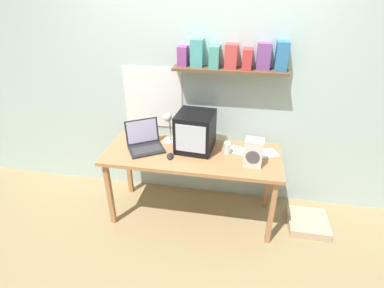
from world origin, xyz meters
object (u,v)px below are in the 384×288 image
(computer_mouse, at_px, (170,156))
(space_heater, at_px, (254,152))
(desk_lamp, at_px, (169,126))
(juice_glass, at_px, (227,149))
(loose_paper_near_monitor, at_px, (241,151))
(floor_cushion, at_px, (308,223))
(corner_desk, at_px, (192,159))
(laptop, at_px, (145,141))
(open_notebook, at_px, (264,153))
(crt_monitor, at_px, (195,132))

(computer_mouse, bearing_deg, space_heater, 0.92)
(desk_lamp, bearing_deg, juice_glass, -3.28)
(space_heater, distance_m, computer_mouse, 0.76)
(desk_lamp, height_order, space_heater, desk_lamp)
(loose_paper_near_monitor, height_order, floor_cushion, loose_paper_near_monitor)
(corner_desk, height_order, laptop, laptop)
(laptop, height_order, desk_lamp, desk_lamp)
(corner_desk, xyz_separation_m, desk_lamp, (-0.26, 0.17, 0.26))
(desk_lamp, distance_m, open_notebook, 0.96)
(juice_glass, bearing_deg, floor_cushion, -2.25)
(desk_lamp, distance_m, loose_paper_near_monitor, 0.74)
(space_heater, height_order, open_notebook, space_heater)
(juice_glass, distance_m, computer_mouse, 0.54)
(laptop, distance_m, space_heater, 1.05)
(desk_lamp, distance_m, juice_glass, 0.61)
(space_heater, bearing_deg, corner_desk, 176.80)
(loose_paper_near_monitor, bearing_deg, juice_glass, -154.60)
(computer_mouse, relative_size, floor_cushion, 0.29)
(laptop, relative_size, desk_lamp, 1.30)
(crt_monitor, xyz_separation_m, floor_cushion, (1.17, -0.07, -0.89))
(laptop, bearing_deg, computer_mouse, -57.62)
(computer_mouse, xyz_separation_m, floor_cushion, (1.37, 0.13, -0.72))
(corner_desk, height_order, floor_cushion, corner_desk)
(juice_glass, distance_m, space_heater, 0.29)
(corner_desk, height_order, crt_monitor, crt_monitor)
(floor_cushion, bearing_deg, loose_paper_near_monitor, 172.43)
(laptop, bearing_deg, juice_glass, -29.58)
(computer_mouse, relative_size, open_notebook, 0.40)
(floor_cushion, bearing_deg, corner_desk, -178.86)
(corner_desk, distance_m, open_notebook, 0.69)
(laptop, distance_m, desk_lamp, 0.28)
(computer_mouse, distance_m, open_notebook, 0.89)
(juice_glass, bearing_deg, corner_desk, -170.02)
(corner_desk, xyz_separation_m, juice_glass, (0.32, 0.06, 0.12))
(desk_lamp, bearing_deg, space_heater, -10.42)
(loose_paper_near_monitor, bearing_deg, crt_monitor, -176.71)
(juice_glass, relative_size, loose_paper_near_monitor, 0.41)
(corner_desk, distance_m, computer_mouse, 0.23)
(corner_desk, bearing_deg, crt_monitor, 81.17)
(juice_glass, distance_m, floor_cushion, 1.14)
(corner_desk, bearing_deg, open_notebook, 9.39)
(open_notebook, distance_m, loose_paper_near_monitor, 0.22)
(laptop, height_order, juice_glass, laptop)
(laptop, height_order, open_notebook, laptop)
(open_notebook, bearing_deg, juice_glass, -171.16)
(space_heater, xyz_separation_m, open_notebook, (0.11, 0.21, -0.12))
(laptop, xyz_separation_m, floor_cushion, (1.65, -0.01, -0.77))
(space_heater, bearing_deg, desk_lamp, 168.84)
(open_notebook, height_order, loose_paper_near_monitor, same)
(desk_lamp, height_order, juice_glass, desk_lamp)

